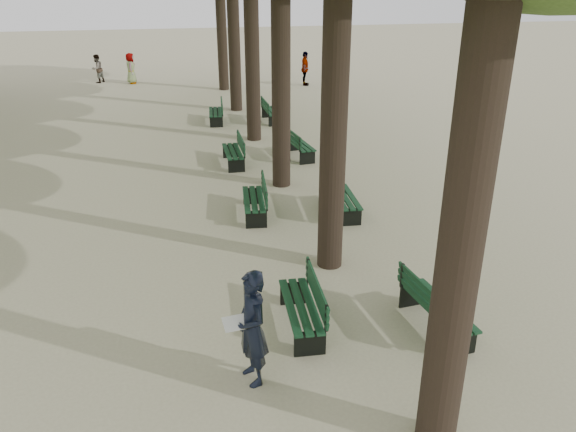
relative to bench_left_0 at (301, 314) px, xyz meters
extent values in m
plane|color=tan|center=(-0.37, -0.86, -0.27)|extent=(120.00, 120.00, 0.00)
cylinder|color=#33261C|center=(1.13, -2.86, 3.48)|extent=(0.52, 0.52, 7.50)
cylinder|color=#33261C|center=(1.13, 2.14, 3.48)|extent=(0.52, 0.52, 7.50)
cylinder|color=#33261C|center=(1.13, 7.14, 3.48)|extent=(0.52, 0.52, 7.50)
cylinder|color=#33261C|center=(1.13, 12.14, 3.48)|extent=(0.52, 0.52, 7.50)
cylinder|color=#33261C|center=(1.13, 17.14, 3.48)|extent=(0.52, 0.52, 7.50)
cylinder|color=#33261C|center=(1.13, 22.14, 3.48)|extent=(0.52, 0.52, 7.50)
cube|color=black|center=(-0.02, 0.00, -0.05)|extent=(0.63, 1.83, 0.45)
cube|color=black|center=(-0.02, 0.00, 0.18)|extent=(0.65, 1.83, 0.04)
cube|color=black|center=(0.26, -0.02, 0.45)|extent=(0.15, 1.80, 0.40)
cube|color=black|center=(-0.02, 5.07, -0.05)|extent=(0.71, 1.85, 0.45)
cube|color=black|center=(-0.02, 5.07, 0.18)|extent=(0.73, 1.85, 0.04)
cube|color=black|center=(0.26, 5.04, 0.45)|extent=(0.23, 1.79, 0.40)
cube|color=black|center=(-0.02, 9.30, -0.05)|extent=(0.53, 1.80, 0.45)
cube|color=black|center=(-0.02, 9.30, 0.18)|extent=(0.55, 1.80, 0.04)
cube|color=black|center=(0.26, 9.30, 0.45)|extent=(0.05, 1.80, 0.40)
cube|color=black|center=(-0.02, 14.99, -0.05)|extent=(0.67, 1.84, 0.45)
cube|color=black|center=(-0.02, 14.99, 0.18)|extent=(0.69, 1.84, 0.04)
cube|color=black|center=(0.26, 14.96, 0.45)|extent=(0.19, 1.80, 0.40)
cube|color=black|center=(2.28, -0.52, -0.05)|extent=(0.70, 1.84, 0.45)
cube|color=black|center=(2.28, -0.52, 0.18)|extent=(0.72, 1.85, 0.04)
cube|color=black|center=(2.01, -0.55, 0.45)|extent=(0.23, 1.79, 0.40)
cube|color=black|center=(2.28, 4.71, -0.05)|extent=(0.66, 1.84, 0.45)
cube|color=black|center=(2.28, 4.71, 0.18)|extent=(0.68, 1.84, 0.04)
cube|color=black|center=(2.00, 4.74, 0.45)|extent=(0.18, 1.80, 0.40)
cube|color=black|center=(2.28, 9.63, -0.05)|extent=(0.70, 1.84, 0.45)
cube|color=black|center=(2.28, 9.63, 0.18)|extent=(0.72, 1.85, 0.04)
cube|color=black|center=(2.01, 9.60, 0.45)|extent=(0.23, 1.79, 0.40)
cube|color=black|center=(2.28, 14.66, -0.05)|extent=(0.52, 1.80, 0.45)
cube|color=black|center=(2.28, 14.66, 0.18)|extent=(0.54, 1.80, 0.04)
cube|color=black|center=(2.00, 14.66, 0.45)|extent=(0.04, 1.80, 0.40)
imported|color=black|center=(-1.03, -1.16, 0.65)|extent=(0.54, 0.81, 1.84)
cube|color=white|center=(-1.28, -1.16, 0.78)|extent=(0.37, 0.29, 0.12)
imported|color=#262628|center=(-5.57, 25.66, 0.50)|extent=(0.69, 0.79, 1.54)
imported|color=#262628|center=(-3.71, 25.01, 0.56)|extent=(0.36, 0.82, 1.66)
imported|color=#262628|center=(5.61, 22.37, 0.63)|extent=(0.63, 1.12, 1.81)
camera|label=1|loc=(-1.98, -7.98, 5.42)|focal=35.00mm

